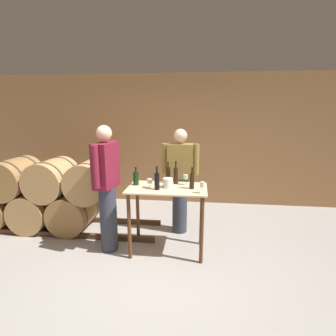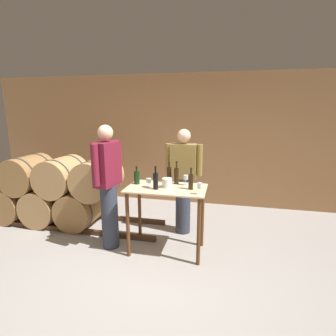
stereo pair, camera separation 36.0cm
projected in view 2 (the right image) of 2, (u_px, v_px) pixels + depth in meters
ground_plane at (138, 269)px, 3.33m from camera, size 14.00×14.00×0.00m
back_wall at (177, 140)px, 5.53m from camera, size 8.40×0.05×2.70m
barrel_rack at (55, 191)px, 4.59m from camera, size 4.17×0.76×1.20m
tasting_table at (166, 202)px, 3.61m from camera, size 1.08×0.62×0.95m
wine_bottle_far_left at (137, 177)px, 3.72m from camera, size 0.08×0.08×0.25m
wine_bottle_left at (156, 180)px, 3.47m from camera, size 0.07×0.07×0.32m
wine_bottle_center at (169, 174)px, 3.78m from camera, size 0.07×0.07×0.31m
wine_bottle_right at (176, 175)px, 3.71m from camera, size 0.06×0.06×0.33m
wine_bottle_far_right at (191, 181)px, 3.46m from camera, size 0.06×0.06×0.29m
wine_glass_near_left at (149, 181)px, 3.56m from camera, size 0.07×0.07×0.12m
wine_glass_near_center at (186, 178)px, 3.65m from camera, size 0.06×0.06×0.15m
wine_glass_near_right at (200, 186)px, 3.26m from camera, size 0.06×0.06×0.15m
ice_bucket at (167, 183)px, 3.56m from camera, size 0.14×0.14×0.13m
person_host at (108, 185)px, 3.69m from camera, size 0.29×0.58×1.79m
person_visitor_with_scarf at (183, 179)px, 4.16m from camera, size 0.59×0.24×1.70m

